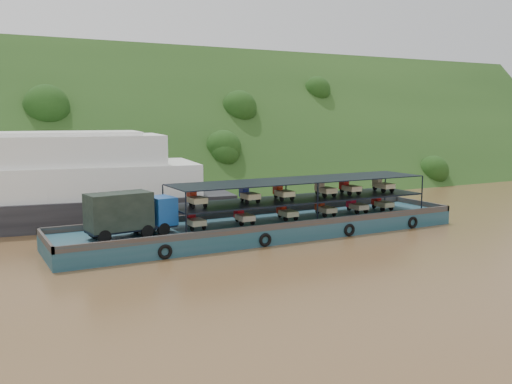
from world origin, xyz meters
name	(u,v)px	position (x,y,z in m)	size (l,w,h in m)	color
ground	(293,231)	(0.00, 0.00, 0.00)	(160.00, 160.00, 0.00)	brown
hillside	(158,186)	(0.00, 36.00, 0.00)	(140.00, 28.00, 28.00)	#1B3714
cargo_barge	(257,224)	(-3.84, -0.60, 1.12)	(35.00, 7.18, 4.54)	#15414B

